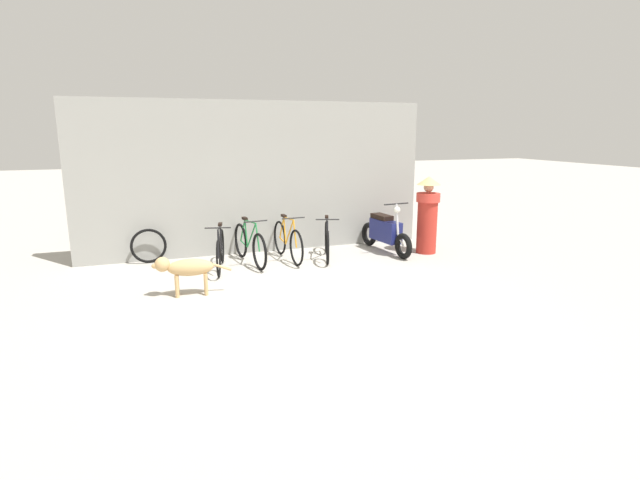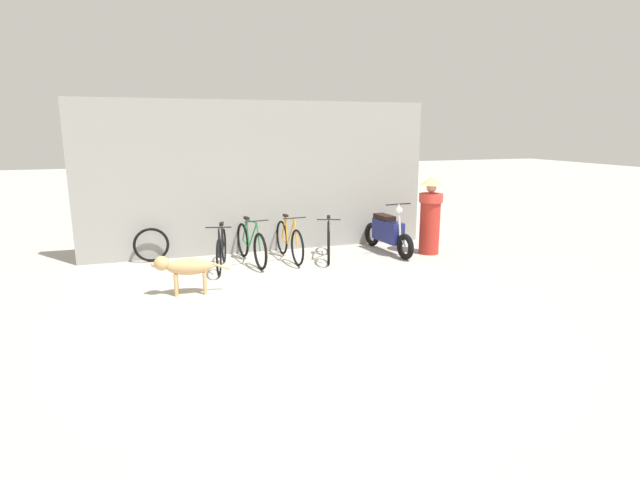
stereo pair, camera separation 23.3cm
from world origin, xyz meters
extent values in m
plane|color=#ADA89E|center=(0.00, 0.00, 0.00)|extent=(60.00, 60.00, 0.00)
cube|color=gray|center=(0.00, 3.55, 1.58)|extent=(7.38, 0.20, 3.16)
torus|color=black|center=(-1.15, 1.86, 0.34)|extent=(0.18, 0.66, 0.67)
torus|color=black|center=(-0.93, 2.83, 0.34)|extent=(0.18, 0.66, 0.67)
cylinder|color=black|center=(-1.06, 2.24, 0.56)|extent=(0.14, 0.49, 0.56)
cylinder|color=black|center=(-1.00, 2.52, 0.54)|extent=(0.06, 0.13, 0.51)
cylinder|color=black|center=(-1.05, 2.29, 0.81)|extent=(0.15, 0.57, 0.06)
cylinder|color=black|center=(-0.97, 2.65, 0.31)|extent=(0.11, 0.37, 0.08)
cylinder|color=black|center=(-0.96, 2.70, 0.56)|extent=(0.09, 0.30, 0.47)
cylinder|color=black|center=(-1.13, 1.93, 0.58)|extent=(0.07, 0.18, 0.50)
cube|color=black|center=(-0.99, 2.57, 0.82)|extent=(0.11, 0.19, 0.05)
cylinder|color=black|center=(-1.11, 2.01, 0.86)|extent=(0.45, 0.12, 0.02)
torus|color=black|center=(-0.36, 2.06, 0.35)|extent=(0.14, 0.70, 0.70)
torus|color=black|center=(-0.50, 3.14, 0.35)|extent=(0.14, 0.70, 0.70)
cylinder|color=#1E7238|center=(-0.41, 2.48, 0.58)|extent=(0.10, 0.53, 0.58)
cylinder|color=#1E7238|center=(-0.45, 2.79, 0.56)|extent=(0.05, 0.14, 0.53)
cylinder|color=#1E7238|center=(-0.42, 2.53, 0.84)|extent=(0.11, 0.62, 0.06)
cylinder|color=#1E7238|center=(-0.47, 2.93, 0.32)|extent=(0.08, 0.41, 0.08)
cylinder|color=#1E7238|center=(-0.48, 2.99, 0.59)|extent=(0.07, 0.32, 0.49)
cylinder|color=#1E7238|center=(-0.37, 2.14, 0.61)|extent=(0.05, 0.19, 0.52)
cube|color=black|center=(-0.46, 2.84, 0.85)|extent=(0.09, 0.19, 0.05)
cylinder|color=black|center=(-0.38, 2.22, 0.90)|extent=(0.46, 0.08, 0.02)
torus|color=black|center=(0.38, 2.12, 0.35)|extent=(0.08, 0.71, 0.71)
torus|color=black|center=(0.32, 3.11, 0.35)|extent=(0.08, 0.71, 0.71)
cylinder|color=orange|center=(0.36, 2.51, 0.58)|extent=(0.06, 0.49, 0.58)
cylinder|color=orange|center=(0.34, 2.79, 0.57)|extent=(0.04, 0.13, 0.54)
cylinder|color=orange|center=(0.35, 2.55, 0.85)|extent=(0.06, 0.57, 0.06)
cylinder|color=orange|center=(0.33, 2.93, 0.33)|extent=(0.05, 0.38, 0.08)
cylinder|color=orange|center=(0.33, 2.98, 0.59)|extent=(0.04, 0.30, 0.49)
cylinder|color=orange|center=(0.38, 2.19, 0.61)|extent=(0.04, 0.18, 0.52)
cube|color=black|center=(0.34, 2.84, 0.86)|extent=(0.08, 0.18, 0.05)
cylinder|color=black|center=(0.37, 2.27, 0.91)|extent=(0.46, 0.05, 0.02)
torus|color=black|center=(0.97, 2.00, 0.34)|extent=(0.26, 0.65, 0.67)
torus|color=black|center=(1.30, 2.93, 0.34)|extent=(0.26, 0.65, 0.67)
cylinder|color=black|center=(1.10, 2.36, 0.55)|extent=(0.19, 0.47, 0.56)
cylinder|color=black|center=(1.19, 2.63, 0.54)|extent=(0.07, 0.13, 0.51)
cylinder|color=black|center=(1.12, 2.41, 0.81)|extent=(0.21, 0.55, 0.06)
cylinder|color=black|center=(1.24, 2.76, 0.31)|extent=(0.15, 0.36, 0.08)
cylinder|color=black|center=(1.25, 2.80, 0.56)|extent=(0.12, 0.29, 0.47)
cylinder|color=black|center=(1.00, 2.07, 0.58)|extent=(0.08, 0.17, 0.49)
cube|color=black|center=(1.21, 2.68, 0.82)|extent=(0.12, 0.19, 0.05)
cylinder|color=black|center=(1.02, 2.14, 0.86)|extent=(0.44, 0.17, 0.02)
torus|color=black|center=(2.57, 1.87, 0.26)|extent=(0.17, 0.54, 0.53)
torus|color=black|center=(2.43, 3.19, 0.26)|extent=(0.17, 0.54, 0.53)
cube|color=navy|center=(2.50, 2.53, 0.47)|extent=(0.37, 0.89, 0.45)
cube|color=black|center=(2.48, 2.69, 0.74)|extent=(0.30, 0.58, 0.10)
cylinder|color=silver|center=(2.54, 2.12, 0.78)|extent=(0.07, 0.15, 0.63)
cylinder|color=silver|center=(2.56, 1.97, 0.37)|extent=(0.06, 0.23, 0.23)
cylinder|color=black|center=(2.53, 2.17, 1.09)|extent=(0.58, 0.09, 0.03)
sphere|color=silver|center=(2.54, 2.13, 0.97)|extent=(0.15, 0.15, 0.14)
ellipsoid|color=tan|center=(-1.71, 1.02, 0.46)|extent=(0.74, 0.34, 0.27)
cylinder|color=tan|center=(-1.94, 0.96, 0.18)|extent=(0.07, 0.07, 0.35)
cylinder|color=tan|center=(-1.92, 1.11, 0.18)|extent=(0.07, 0.07, 0.35)
cylinder|color=tan|center=(-1.49, 0.92, 0.18)|extent=(0.07, 0.07, 0.35)
cylinder|color=tan|center=(-1.48, 1.07, 0.18)|extent=(0.07, 0.07, 0.35)
sphere|color=tan|center=(-2.13, 1.06, 0.53)|extent=(0.25, 0.25, 0.23)
ellipsoid|color=tan|center=(-2.23, 1.07, 0.51)|extent=(0.14, 0.11, 0.09)
cylinder|color=tan|center=(-1.23, 0.97, 0.43)|extent=(0.31, 0.07, 0.15)
cylinder|color=#B72D23|center=(3.29, 2.18, 0.64)|extent=(0.42, 0.42, 1.28)
cylinder|color=#D63C32|center=(3.29, 2.18, 1.19)|extent=(0.49, 0.49, 0.18)
sphere|color=tan|center=(3.29, 2.18, 1.40)|extent=(0.20, 0.20, 0.20)
cone|color=tan|center=(3.29, 2.18, 1.54)|extent=(0.49, 0.49, 0.17)
torus|color=black|center=(-2.29, 3.29, 0.34)|extent=(0.69, 0.07, 0.69)
camera|label=1|loc=(-2.37, -6.78, 2.58)|focal=28.00mm
camera|label=2|loc=(-2.15, -6.86, 2.58)|focal=28.00mm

